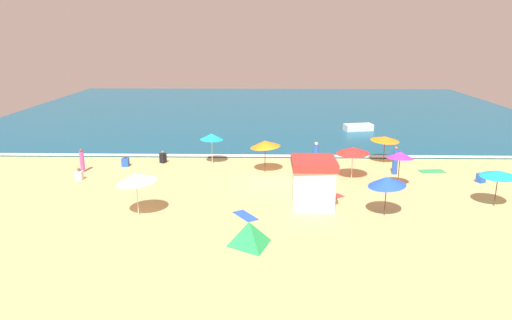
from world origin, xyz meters
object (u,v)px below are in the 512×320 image
(beach_umbrella_2, at_px, (387,181))
(beach_umbrella_5, at_px, (212,137))
(beach_umbrella_7, at_px, (385,139))
(beachgoer_5, at_px, (125,162))
(small_boat_0, at_px, (358,127))
(beach_umbrella_0, at_px, (499,173))
(beachgoer_2, at_px, (481,177))
(beachgoer_1, at_px, (305,172))
(beachgoer_4, at_px, (163,158))
(lifeguard_cabana, at_px, (313,182))
(beach_umbrella_4, at_px, (353,150))
(beachgoer_7, at_px, (79,175))
(beach_umbrella_3, at_px, (400,155))
(beach_tent, at_px, (249,233))
(beachgoer_6, at_px, (316,156))
(beach_umbrella_6, at_px, (265,144))
(beachgoer_3, at_px, (395,161))
(beach_umbrella_1, at_px, (136,178))
(beachgoer_0, at_px, (82,161))

(beach_umbrella_2, distance_m, beach_umbrella_5, 14.11)
(beach_umbrella_7, bearing_deg, beachgoer_5, -175.76)
(beach_umbrella_5, xyz_separation_m, small_boat_0, (12.83, 11.73, -1.61))
(beach_umbrella_0, bearing_deg, beachgoer_2, 75.49)
(beach_umbrella_7, xyz_separation_m, beachgoer_1, (-6.06, -3.76, -1.45))
(beachgoer_1, relative_size, beachgoer_4, 0.88)
(beachgoer_4, bearing_deg, beachgoer_2, -11.15)
(lifeguard_cabana, relative_size, beach_umbrella_7, 0.92)
(small_boat_0, bearing_deg, beach_umbrella_4, -102.22)
(beachgoer_5, xyz_separation_m, beachgoer_7, (-2.10, -3.21, 0.00))
(beach_umbrella_3, relative_size, beach_tent, 0.97)
(lifeguard_cabana, relative_size, beachgoer_7, 3.41)
(beach_umbrella_7, bearing_deg, beachgoer_6, -164.38)
(beach_umbrella_6, height_order, beachgoer_3, beach_umbrella_6)
(beach_umbrella_3, height_order, beachgoer_6, beach_umbrella_3)
(beach_umbrella_1, bearing_deg, beach_umbrella_2, 0.97)
(beach_umbrella_4, relative_size, small_boat_0, 1.04)
(beach_umbrella_4, relative_size, beachgoer_3, 1.58)
(beachgoer_0, distance_m, beachgoer_6, 16.20)
(beachgoer_0, bearing_deg, beachgoer_2, -3.90)
(beach_umbrella_6, bearing_deg, beach_tent, -93.48)
(beachgoer_1, xyz_separation_m, beachgoer_3, (6.11, 0.88, 0.55))
(beachgoer_6, bearing_deg, beach_umbrella_7, 15.62)
(beachgoer_0, bearing_deg, beach_umbrella_0, -13.44)
(beach_tent, height_order, beachgoer_1, beach_tent)
(beach_umbrella_0, distance_m, beachgoer_0, 26.00)
(beachgoer_4, bearing_deg, beach_umbrella_0, -22.66)
(beachgoer_6, bearing_deg, beachgoer_1, -111.74)
(beach_umbrella_1, xyz_separation_m, beachgoer_3, (15.43, 7.70, -1.15))
(beach_umbrella_7, distance_m, beachgoer_5, 18.85)
(beachgoer_5, bearing_deg, beach_umbrella_4, -9.06)
(beach_umbrella_5, distance_m, small_boat_0, 17.46)
(beach_umbrella_7, relative_size, beachgoer_1, 3.63)
(beachgoer_6, xyz_separation_m, small_boat_0, (5.37, 12.59, -0.46))
(beach_umbrella_5, height_order, beachgoer_7, beach_umbrella_5)
(beachgoer_1, height_order, beachgoer_3, beachgoer_3)
(beachgoer_0, bearing_deg, beach_umbrella_6, 1.21)
(lifeguard_cabana, xyz_separation_m, beachgoer_3, (6.13, 6.18, -0.48))
(beach_umbrella_2, distance_m, small_boat_0, 21.73)
(beach_umbrella_0, distance_m, beachgoer_3, 7.24)
(beach_umbrella_1, height_order, beachgoer_5, beach_umbrella_1)
(beachgoer_1, bearing_deg, lifeguard_cabana, -90.18)
(beach_umbrella_4, relative_size, beachgoer_4, 3.32)
(beach_umbrella_3, height_order, beachgoer_2, beach_umbrella_3)
(beach_tent, height_order, beachgoer_4, beach_tent)
(beach_umbrella_6, xyz_separation_m, beachgoer_7, (-12.10, -2.03, -1.66))
(beach_umbrella_1, bearing_deg, beachgoer_1, 36.22)
(lifeguard_cabana, bearing_deg, beach_umbrella_3, 31.13)
(beach_umbrella_4, distance_m, beachgoer_0, 18.32)
(beach_umbrella_6, bearing_deg, beachgoer_2, -8.48)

